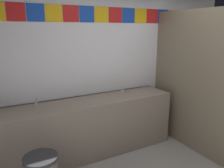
% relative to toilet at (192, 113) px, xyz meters
% --- Properties ---
extents(wall_back, '(4.40, 0.09, 2.80)m').
position_rel_toilet_xyz_m(wall_back, '(-1.37, 0.44, 1.10)').
color(wall_back, silver).
rests_on(wall_back, ground_plane).
extents(vanity_counter, '(2.76, 0.57, 0.87)m').
position_rel_toilet_xyz_m(vanity_counter, '(-2.14, 0.12, 0.14)').
color(vanity_counter, gray).
rests_on(vanity_counter, ground_plane).
extents(faucet_left, '(0.04, 0.10, 0.14)m').
position_rel_toilet_xyz_m(faucet_left, '(-2.83, 0.21, 0.61)').
color(faucet_left, silver).
rests_on(faucet_left, vanity_counter).
extents(faucet_right, '(0.04, 0.10, 0.14)m').
position_rel_toilet_xyz_m(faucet_right, '(-1.45, 0.21, 0.61)').
color(faucet_right, silver).
rests_on(faucet_right, vanity_counter).
extents(stall_divider, '(0.92, 1.58, 2.18)m').
position_rel_toilet_xyz_m(stall_divider, '(-0.44, -0.66, 0.79)').
color(stall_divider, '#726651').
rests_on(stall_divider, ground_plane).
extents(toilet, '(0.39, 0.49, 0.74)m').
position_rel_toilet_xyz_m(toilet, '(0.00, 0.00, 0.00)').
color(toilet, white).
rests_on(toilet, ground_plane).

